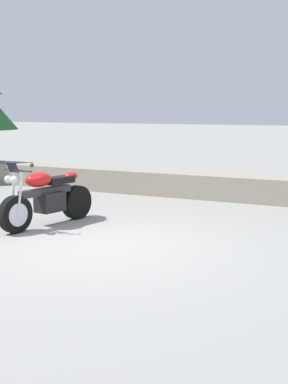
{
  "coord_description": "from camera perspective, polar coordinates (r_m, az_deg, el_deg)",
  "views": [
    {
      "loc": [
        4.07,
        -6.6,
        2.01
      ],
      "look_at": [
        0.24,
        1.2,
        0.65
      ],
      "focal_mm": 49.49,
      "sensor_mm": 36.0,
      "label": 1
    }
  ],
  "objects": [
    {
      "name": "ground_plane",
      "position": [
        8.01,
        -5.38,
        -5.68
      ],
      "size": [
        120.0,
        120.0,
        0.0
      ],
      "primitive_type": "plane",
      "color": "gray"
    },
    {
      "name": "stone_wall",
      "position": [
        12.22,
        6.42,
        0.69
      ],
      "size": [
        36.0,
        0.8,
        0.55
      ],
      "primitive_type": "cube",
      "color": "gray",
      "rests_on": "ground"
    },
    {
      "name": "motorcycle_red_centre",
      "position": [
        9.33,
        -10.47,
        -0.66
      ],
      "size": [
        0.72,
        2.06,
        1.18
      ],
      "color": "black",
      "rests_on": "ground"
    }
  ]
}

